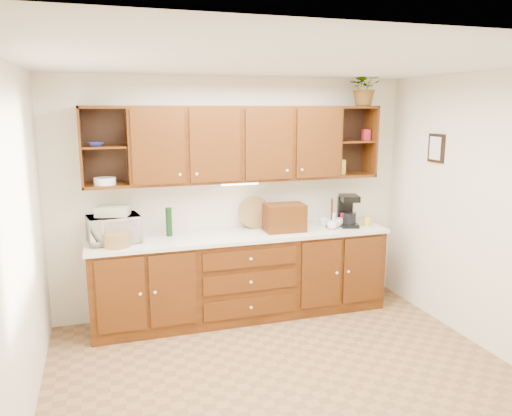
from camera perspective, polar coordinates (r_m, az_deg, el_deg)
floor at (r=4.46m, az=3.89°, el=-19.25°), size 4.00×4.00×0.00m
ceiling at (r=3.85m, az=4.43°, el=16.29°), size 4.00×4.00×0.00m
back_wall at (r=5.58m, az=-2.46°, el=1.39°), size 4.00×0.00×4.00m
left_wall at (r=3.74m, az=-25.83°, el=-4.81°), size 0.00×3.50×3.50m
right_wall at (r=5.03m, az=25.84°, el=-0.86°), size 0.00×3.50×3.50m
base_cabinets at (r=5.52m, az=-1.57°, el=-7.86°), size 3.20×0.60×0.90m
countertop at (r=5.37m, az=-1.57°, el=-3.15°), size 3.24×0.64×0.04m
upper_cabinets at (r=5.36m, az=-1.97°, el=7.36°), size 3.20×0.33×0.80m
undercabinet_light at (r=5.35m, az=-1.88°, el=2.80°), size 0.40×0.05×0.02m
framed_picture at (r=5.63m, az=19.91°, el=6.45°), size 0.03×0.24×0.30m
wicker_basket at (r=5.03m, az=-15.62°, el=-3.54°), size 0.29×0.29×0.14m
microwave at (r=5.19m, az=-15.95°, el=-2.32°), size 0.55×0.41×0.28m
towel_stack at (r=5.15m, az=-16.06°, el=-0.33°), size 0.36×0.30×0.09m
wine_bottle at (r=5.31m, az=-9.92°, el=-1.58°), size 0.08×0.08×0.30m
woven_tray at (r=5.62m, az=-0.18°, el=-2.20°), size 0.36×0.10×0.36m
bread_box at (r=5.45m, az=3.28°, el=-1.10°), size 0.44×0.28×0.30m
mug_tree at (r=5.70m, az=8.61°, el=-1.70°), size 0.28×0.29×0.33m
canister_red at (r=5.84m, az=10.04°, el=-1.22°), size 0.13×0.13×0.14m
canister_white at (r=5.72m, az=8.77°, el=-1.33°), size 0.08×0.08×0.17m
canister_yellow at (r=5.84m, az=12.55°, el=-1.46°), size 0.10×0.10×0.11m
coffee_maker at (r=5.77m, az=10.46°, el=-0.34°), size 0.24×0.29×0.36m
bowl_stack at (r=5.13m, az=-17.87°, el=6.94°), size 0.17×0.17×0.04m
plate_stack at (r=5.17m, az=-16.90°, el=2.96°), size 0.23×0.23×0.07m
pantry_box_yellow at (r=5.82m, az=9.69°, el=4.64°), size 0.10×0.09×0.16m
pantry_box_red at (r=5.92m, az=12.47°, el=8.16°), size 0.09×0.08×0.12m
potted_plant at (r=5.87m, az=12.32°, el=13.34°), size 0.44×0.40×0.41m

